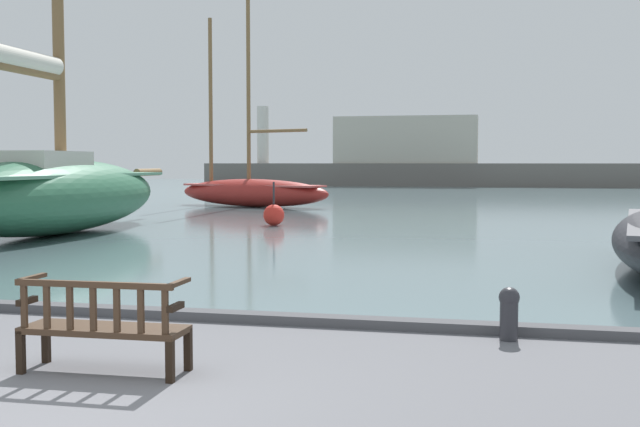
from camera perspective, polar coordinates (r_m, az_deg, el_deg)
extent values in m
plane|color=slate|center=(7.10, -18.16, -13.17)|extent=(160.00, 160.00, 0.00)
cube|color=slate|center=(49.97, 8.94, 1.31)|extent=(100.00, 80.00, 0.08)
cube|color=#4C4C50|center=(10.47, -7.12, -7.24)|extent=(40.00, 0.30, 0.12)
cube|color=black|center=(8.70, -18.90, -8.64)|extent=(0.07, 0.07, 0.42)
cube|color=black|center=(8.03, -9.36, -9.51)|extent=(0.07, 0.07, 0.42)
cube|color=black|center=(8.33, -20.51, -9.23)|extent=(0.07, 0.07, 0.42)
cube|color=black|center=(7.63, -10.61, -10.23)|extent=(0.07, 0.07, 0.42)
cube|color=#422D1E|center=(8.10, -15.06, -7.96)|extent=(1.61, 0.55, 0.06)
cube|color=#422D1E|center=(7.82, -15.85, -4.89)|extent=(1.60, 0.08, 0.06)
cube|color=#422D1E|center=(8.22, -20.29, -6.23)|extent=(0.06, 0.04, 0.41)
cube|color=#422D1E|center=(8.09, -18.85, -6.34)|extent=(0.06, 0.04, 0.41)
cube|color=#422D1E|center=(7.98, -17.36, -6.46)|extent=(0.06, 0.04, 0.41)
cube|color=#422D1E|center=(7.86, -15.82, -6.58)|extent=(0.06, 0.04, 0.41)
cube|color=#422D1E|center=(7.75, -14.25, -6.70)|extent=(0.06, 0.04, 0.41)
cube|color=#422D1E|center=(7.65, -12.62, -6.81)|extent=(0.06, 0.04, 0.41)
cube|color=#422D1E|center=(7.56, -10.96, -6.92)|extent=(0.06, 0.04, 0.41)
cube|color=black|center=(8.35, -20.11, -5.86)|extent=(0.07, 0.30, 0.06)
cube|color=#422D1E|center=(8.39, -19.82, -4.32)|extent=(0.07, 0.47, 0.04)
cube|color=black|center=(7.65, -10.23, -6.55)|extent=(0.07, 0.30, 0.06)
cube|color=#422D1E|center=(7.70, -9.99, -4.87)|extent=(0.07, 0.47, 0.04)
ellipsoid|color=#2D6647|center=(23.16, -18.22, 1.18)|extent=(3.51, 10.70, 2.06)
cube|color=#5B9375|center=(23.15, -18.25, 2.58)|extent=(2.68, 9.40, 0.08)
cube|color=beige|center=(22.45, -19.26, 3.42)|extent=(1.82, 2.67, 0.62)
cylinder|color=brown|center=(21.87, -20.50, 9.61)|extent=(0.38, 3.79, 0.25)
cylinder|color=silver|center=(21.90, -20.52, 10.26)|extent=(0.62, 3.42, 0.50)
cylinder|color=brown|center=(28.78, -12.12, 2.89)|extent=(0.32, 1.96, 0.25)
ellipsoid|color=maroon|center=(35.66, -4.82, 1.47)|extent=(8.07, 4.34, 1.23)
cube|color=#C6514C|center=(35.64, -4.82, 2.02)|extent=(7.02, 3.60, 0.08)
cylinder|color=brown|center=(35.99, -5.12, 10.19)|extent=(0.18, 0.18, 10.16)
cylinder|color=brown|center=(34.85, -3.08, 5.89)|extent=(2.95, 1.18, 0.14)
cylinder|color=brown|center=(37.24, -7.79, 7.91)|extent=(0.18, 0.18, 7.51)
cylinder|color=#2D2D33|center=(9.48, 13.29, -7.31)|extent=(0.21, 0.21, 0.50)
sphere|color=#2D2D33|center=(9.43, 13.31, -5.83)|extent=(0.24, 0.24, 0.24)
sphere|color=red|center=(24.87, -3.30, -0.11)|extent=(0.66, 0.66, 0.66)
cylinder|color=#2D2D33|center=(24.83, -3.31, 1.45)|extent=(0.06, 0.06, 0.70)
cube|color=#66605B|center=(66.37, 9.96, 2.68)|extent=(43.50, 2.40, 1.97)
cube|color=#B7B2A3|center=(66.78, 6.07, 5.23)|extent=(11.79, 2.00, 3.89)
cylinder|color=beige|center=(69.37, -4.09, 5.60)|extent=(1.00, 1.00, 4.89)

